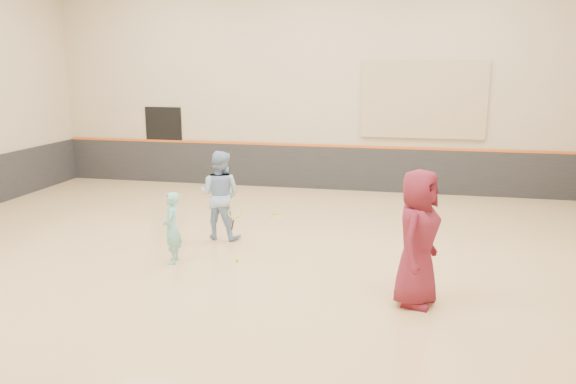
% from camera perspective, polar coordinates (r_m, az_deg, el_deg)
% --- Properties ---
extents(room, '(15.04, 12.04, 6.22)m').
position_cam_1_polar(room, '(9.84, -2.77, -2.31)').
color(room, tan).
rests_on(room, ground).
extents(wainscot_back, '(14.90, 0.04, 1.20)m').
position_cam_1_polar(wainscot_back, '(15.60, 2.88, 2.50)').
color(wainscot_back, '#232326').
rests_on(wainscot_back, floor).
extents(accent_stripe, '(14.90, 0.03, 0.06)m').
position_cam_1_polar(accent_stripe, '(15.49, 2.90, 4.75)').
color(accent_stripe, '#D85914').
rests_on(accent_stripe, wall_back).
extents(acoustic_panel, '(3.20, 0.08, 2.00)m').
position_cam_1_polar(acoustic_panel, '(15.16, 13.58, 9.10)').
color(acoustic_panel, tan).
rests_on(acoustic_panel, wall_back).
extents(doorway, '(1.10, 0.05, 2.20)m').
position_cam_1_polar(doorway, '(16.84, -12.43, 4.69)').
color(doorway, black).
rests_on(doorway, floor).
extents(girl, '(0.41, 0.52, 1.26)m').
position_cam_1_polar(girl, '(9.90, -11.70, -3.59)').
color(girl, '#75CCC8').
rests_on(girl, floor).
extents(instructor, '(0.92, 0.75, 1.75)m').
position_cam_1_polar(instructor, '(11.12, -6.93, -0.30)').
color(instructor, '#8FB0DE').
rests_on(instructor, floor).
extents(young_man, '(0.89, 1.11, 1.97)m').
position_cam_1_polar(young_man, '(8.14, 13.04, -4.57)').
color(young_man, maroon).
rests_on(young_man, floor).
extents(held_racket, '(0.45, 0.45, 0.47)m').
position_cam_1_polar(held_racket, '(10.83, -5.41, -2.05)').
color(held_racket, '#A2BC29').
rests_on(held_racket, instructor).
extents(spare_racket, '(0.70, 0.70, 0.15)m').
position_cam_1_polar(spare_racket, '(12.82, -1.20, -2.16)').
color(spare_racket, yellow).
rests_on(spare_racket, floor).
extents(ball_under_racket, '(0.07, 0.07, 0.07)m').
position_cam_1_polar(ball_under_racket, '(9.95, -5.20, -6.89)').
color(ball_under_racket, '#CFED37').
rests_on(ball_under_racket, floor).
extents(ball_in_hand, '(0.07, 0.07, 0.07)m').
position_cam_1_polar(ball_in_hand, '(7.98, 14.05, -2.99)').
color(ball_in_hand, gold).
rests_on(ball_in_hand, young_man).
extents(ball_beside_spare, '(0.07, 0.07, 0.07)m').
position_cam_1_polar(ball_beside_spare, '(13.56, -6.09, -1.57)').
color(ball_beside_spare, '#CFDD33').
rests_on(ball_beside_spare, floor).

